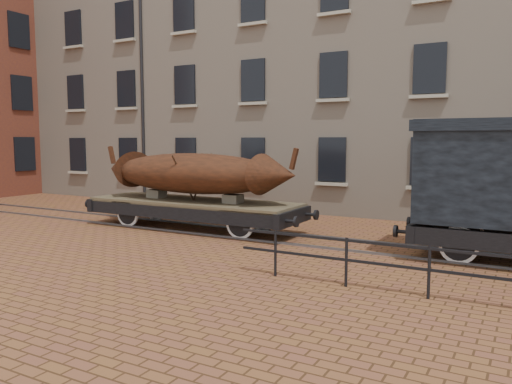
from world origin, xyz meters
The scene contains 5 objects.
ground centered at (0.00, 0.00, 0.00)m, with size 90.00×90.00×0.00m, color brown.
warehouse_cream centered at (3.00, 9.99, 7.00)m, with size 40.00×10.19×14.00m.
rail_track centered at (0.00, 0.00, 0.03)m, with size 30.00×1.52×0.06m.
flatcar_wagon centered at (-1.98, 0.00, 0.77)m, with size 8.22×2.23×1.24m.
iron_boat centered at (-1.97, 0.00, 1.87)m, with size 7.58×2.21×1.77m.
Camera 1 is at (7.79, -13.27, 2.96)m, focal length 35.00 mm.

